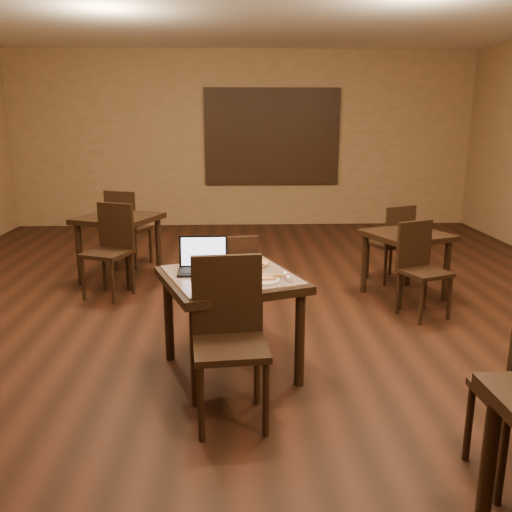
{
  "coord_description": "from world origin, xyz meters",
  "views": [
    {
      "loc": [
        -0.18,
        -4.62,
        1.86
      ],
      "look_at": [
        -0.02,
        -0.67,
        0.85
      ],
      "focal_mm": 38.0,
      "sensor_mm": 36.0,
      "label": 1
    }
  ],
  "objects_px": {
    "tiled_table": "(230,288)",
    "other_table_a_chair_far": "(394,239)",
    "chair_main_far": "(232,281)",
    "other_table_b": "(119,227)",
    "chair_main_near": "(229,329)",
    "other_table_a": "(406,244)",
    "pizza_pan": "(246,265)",
    "other_table_b_chair_far": "(126,224)",
    "other_table_b_chair_near": "(111,245)",
    "laptop": "(203,262)",
    "other_table_a_chair_near": "(420,263)"
  },
  "relations": [
    {
      "from": "tiled_table",
      "to": "other_table_a_chair_far",
      "type": "xyz_separation_m",
      "value": [
        1.87,
        2.24,
        -0.15
      ]
    },
    {
      "from": "chair_main_far",
      "to": "other_table_b",
      "type": "distance_m",
      "value": 2.29
    },
    {
      "from": "chair_main_near",
      "to": "other_table_a_chair_far",
      "type": "distance_m",
      "value": 3.41
    },
    {
      "from": "chair_main_far",
      "to": "other_table_a_chair_far",
      "type": "height_order",
      "value": "chair_main_far"
    },
    {
      "from": "other_table_a_chair_far",
      "to": "other_table_b",
      "type": "relative_size",
      "value": 0.85
    },
    {
      "from": "other_table_a",
      "to": "pizza_pan",
      "type": "bearing_deg",
      "value": -161.56
    },
    {
      "from": "other_table_b",
      "to": "other_table_b_chair_far",
      "type": "xyz_separation_m",
      "value": [
        -0.03,
        0.58,
        -0.08
      ]
    },
    {
      "from": "chair_main_near",
      "to": "other_table_b_chair_near",
      "type": "bearing_deg",
      "value": 111.34
    },
    {
      "from": "chair_main_far",
      "to": "other_table_b",
      "type": "bearing_deg",
      "value": -62.92
    },
    {
      "from": "laptop",
      "to": "other_table_b_chair_near",
      "type": "relative_size",
      "value": 0.37
    },
    {
      "from": "chair_main_near",
      "to": "other_table_b_chair_far",
      "type": "xyz_separation_m",
      "value": [
        -1.33,
        3.67,
        -0.03
      ]
    },
    {
      "from": "pizza_pan",
      "to": "other_table_b_chair_near",
      "type": "xyz_separation_m",
      "value": [
        -1.4,
        1.66,
        -0.21
      ]
    },
    {
      "from": "pizza_pan",
      "to": "other_table_a",
      "type": "bearing_deg",
      "value": 40.43
    },
    {
      "from": "other_table_b_chair_near",
      "to": "other_table_b_chair_far",
      "type": "height_order",
      "value": "same"
    },
    {
      "from": "other_table_b",
      "to": "other_table_b_chair_far",
      "type": "height_order",
      "value": "other_table_b_chair_far"
    },
    {
      "from": "laptop",
      "to": "other_table_b_chair_far",
      "type": "distance_m",
      "value": 3.18
    },
    {
      "from": "other_table_a",
      "to": "other_table_a_chair_near",
      "type": "distance_m",
      "value": 0.54
    },
    {
      "from": "tiled_table",
      "to": "other_table_b_chair_near",
      "type": "distance_m",
      "value": 2.29
    },
    {
      "from": "laptop",
      "to": "other_table_a_chair_near",
      "type": "height_order",
      "value": "laptop"
    },
    {
      "from": "other_table_b_chair_near",
      "to": "other_table_b",
      "type": "bearing_deg",
      "value": 116.08
    },
    {
      "from": "pizza_pan",
      "to": "other_table_a_chair_far",
      "type": "distance_m",
      "value": 2.67
    },
    {
      "from": "laptop",
      "to": "other_table_b_chair_far",
      "type": "relative_size",
      "value": 0.37
    },
    {
      "from": "other_table_a_chair_near",
      "to": "other_table_a",
      "type": "bearing_deg",
      "value": 64.82
    },
    {
      "from": "laptop",
      "to": "pizza_pan",
      "type": "relative_size",
      "value": 1.03
    },
    {
      "from": "chair_main_far",
      "to": "other_table_a_chair_near",
      "type": "bearing_deg",
      "value": -171.24
    },
    {
      "from": "other_table_b",
      "to": "other_table_b_chair_near",
      "type": "height_order",
      "value": "other_table_b_chair_near"
    },
    {
      "from": "chair_main_far",
      "to": "other_table_b_chair_far",
      "type": "xyz_separation_m",
      "value": [
        -1.35,
        2.44,
        0.03
      ]
    },
    {
      "from": "chair_main_far",
      "to": "other_table_b",
      "type": "xyz_separation_m",
      "value": [
        -1.32,
        1.86,
        0.11
      ]
    },
    {
      "from": "other_table_b",
      "to": "other_table_b_chair_far",
      "type": "distance_m",
      "value": 0.59
    },
    {
      "from": "tiled_table",
      "to": "laptop",
      "type": "height_order",
      "value": "laptop"
    },
    {
      "from": "tiled_table",
      "to": "other_table_b_chair_near",
      "type": "xyz_separation_m",
      "value": [
        -1.28,
        1.9,
        -0.1
      ]
    },
    {
      "from": "chair_main_near",
      "to": "laptop",
      "type": "xyz_separation_m",
      "value": [
        -0.19,
        0.72,
        0.25
      ]
    },
    {
      "from": "other_table_b_chair_near",
      "to": "tiled_table",
      "type": "bearing_deg",
      "value": -33.33
    },
    {
      "from": "other_table_a_chair_far",
      "to": "other_table_b",
      "type": "xyz_separation_m",
      "value": [
        -3.18,
        0.24,
        0.12
      ]
    },
    {
      "from": "other_table_a",
      "to": "other_table_b_chair_near",
      "type": "height_order",
      "value": "other_table_b_chair_near"
    },
    {
      "from": "tiled_table",
      "to": "pizza_pan",
      "type": "height_order",
      "value": "pizza_pan"
    },
    {
      "from": "other_table_a_chair_near",
      "to": "other_table_b_chair_far",
      "type": "relative_size",
      "value": 0.92
    },
    {
      "from": "other_table_b",
      "to": "pizza_pan",
      "type": "bearing_deg",
      "value": -34.69
    },
    {
      "from": "other_table_a",
      "to": "other_table_a_chair_near",
      "type": "relative_size",
      "value": 1.07
    },
    {
      "from": "other_table_a",
      "to": "other_table_a_chair_far",
      "type": "relative_size",
      "value": 1.07
    },
    {
      "from": "tiled_table",
      "to": "chair_main_near",
      "type": "height_order",
      "value": "chair_main_near"
    },
    {
      "from": "chair_main_far",
      "to": "other_table_a_chair_near",
      "type": "height_order",
      "value": "chair_main_far"
    },
    {
      "from": "chair_main_far",
      "to": "other_table_b_chair_near",
      "type": "height_order",
      "value": "other_table_b_chair_near"
    },
    {
      "from": "other_table_a",
      "to": "other_table_b_chair_near",
      "type": "distance_m",
      "value": 3.12
    },
    {
      "from": "other_table_b_chair_near",
      "to": "other_table_a_chair_near",
      "type": "bearing_deg",
      "value": 9.46
    },
    {
      "from": "pizza_pan",
      "to": "other_table_a",
      "type": "relative_size",
      "value": 0.36
    },
    {
      "from": "chair_main_near",
      "to": "other_table_a",
      "type": "distance_m",
      "value": 2.96
    },
    {
      "from": "other_table_b_chair_far",
      "to": "chair_main_near",
      "type": "bearing_deg",
      "value": 132.75
    },
    {
      "from": "other_table_b_chair_near",
      "to": "chair_main_near",
      "type": "bearing_deg",
      "value": -40.43
    },
    {
      "from": "tiled_table",
      "to": "chair_main_near",
      "type": "relative_size",
      "value": 1.14
    }
  ]
}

